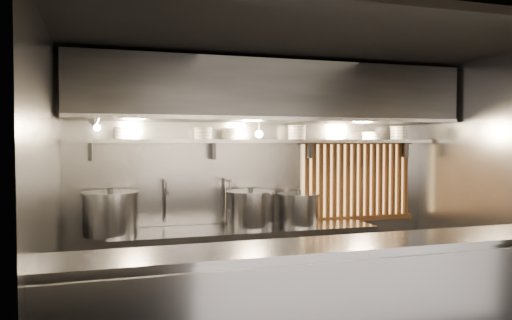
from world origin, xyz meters
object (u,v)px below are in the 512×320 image
pendant_bulb (259,134)px  stock_pot_mid (250,209)px  heat_lamp (94,122)px  stock_pot_right (298,209)px  stock_pot_left (110,213)px

pendant_bulb → stock_pot_mid: bearing=-158.0°
pendant_bulb → stock_pot_mid: 0.86m
heat_lamp → stock_pot_mid: bearing=10.2°
stock_pot_mid → stock_pot_right: bearing=-5.1°
pendant_bulb → stock_pot_right: (0.45, -0.10, -0.87)m
pendant_bulb → stock_pot_right: bearing=-12.5°
heat_lamp → stock_pot_left: 1.00m
heat_lamp → stock_pot_mid: heat_lamp is taller
stock_pot_left → stock_pot_mid: 1.53m
stock_pot_left → stock_pot_mid: size_ratio=1.09×
stock_pot_mid → stock_pot_right: size_ratio=0.91×
heat_lamp → pendant_bulb: bearing=11.0°
stock_pot_right → heat_lamp: bearing=-173.6°
heat_lamp → stock_pot_left: (0.15, 0.30, -0.94)m
heat_lamp → stock_pot_right: size_ratio=0.54×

